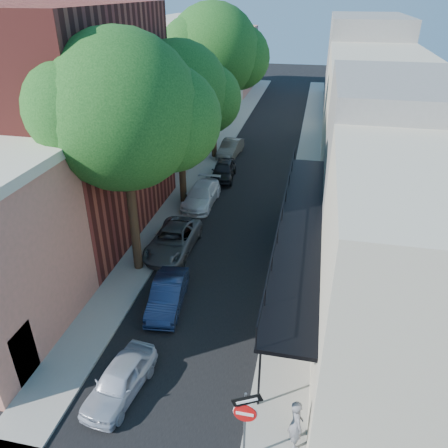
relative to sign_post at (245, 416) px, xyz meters
The scene contains 16 objects.
road_surface 29.27m from the sign_post, 96.21° to the left, with size 6.00×64.00×0.01m, color black.
sidewalk_left 29.96m from the sign_post, 103.85° to the left, with size 2.00×64.00×0.12m, color gray.
sidewalk_right 29.11m from the sign_post, 88.34° to the left, with size 2.00×64.00×0.12m, color gray.
buildings_left 30.59m from the sign_post, 114.15° to the left, with size 10.10×59.10×12.00m.
buildings_right 29.20m from the sign_post, 78.44° to the left, with size 9.80×55.00×10.00m.
sign_post is the anchor object (origin of this frame).
oak_near 12.77m from the sign_post, 125.09° to the left, with size 7.48×6.80×11.42m.
oak_mid 19.14m from the sign_post, 110.86° to the left, with size 6.60×6.00×10.20m.
oak_far 27.80m from the sign_post, 103.91° to the left, with size 7.70×7.00×11.90m.
parked_car_a 5.14m from the sign_post, 160.81° to the left, with size 1.41×3.50×1.19m, color #B4B9C7.
parked_car_b 8.08m from the sign_post, 124.94° to the left, with size 1.32×3.78×1.25m, color #162446.
parked_car_c 12.57m from the sign_post, 117.45° to the left, with size 2.19×4.74×1.32m, color #525559.
parked_car_d 18.02m from the sign_post, 108.59° to the left, with size 1.84×4.52×1.31m, color white.
parked_car_e 22.25m from the sign_post, 103.59° to the left, with size 1.61×4.00×1.36m, color black.
parked_car_f 27.40m from the sign_post, 102.06° to the left, with size 1.41×4.05×1.33m, color slate.
pedestrian 1.94m from the sign_post, 29.59° to the left, with size 0.67×0.44×1.83m, color slate.
Camera 1 is at (4.27, -7.18, 12.63)m, focal length 35.00 mm.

